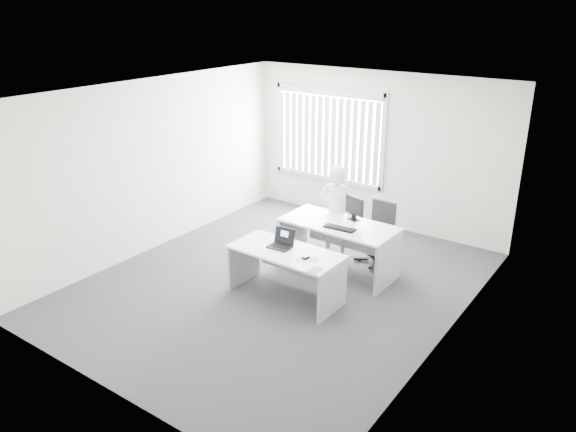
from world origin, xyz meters
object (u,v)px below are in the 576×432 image
Objects in this scene: laptop at (279,239)px; monitor at (354,208)px; desk_far at (338,237)px; person at (336,212)px; office_chair at (377,243)px; desk_near at (286,264)px.

monitor reaches higher than laptop.
desk_far is 5.55× the size of laptop.
person is at bearing 174.98° from monitor.
office_chair reaches higher than desk_far.
desk_near is 1.63× the size of office_chair.
laptop is at bearing -90.02° from monitor.
office_chair is 3.06× the size of laptop.
desk_near is 4.98× the size of laptop.
person is 1.51m from laptop.
person is 0.49m from monitor.
desk_near is 1.13m from desk_far.
desk_near is 4.27× the size of monitor.
office_chair reaches higher than desk_near.
desk_far reaches higher than desk_near.
office_chair is (0.32, 0.69, -0.27)m from desk_far.
desk_far is 1.81× the size of office_chair.
laptop is at bearing -105.60° from office_chair.
office_chair is (0.50, 1.81, -0.21)m from desk_near.
office_chair is at bearing -162.41° from person.
office_chair is 1.96m from laptop.
laptop is (-0.31, -1.09, 0.27)m from desk_far.
desk_near is 1.47m from monitor.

